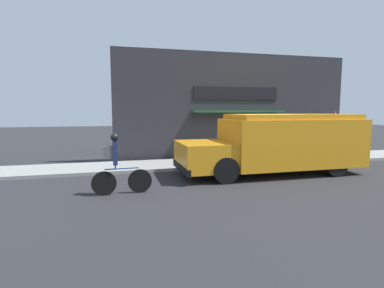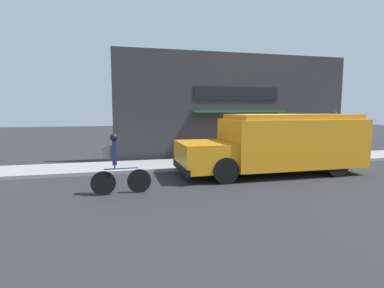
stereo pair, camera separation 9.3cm
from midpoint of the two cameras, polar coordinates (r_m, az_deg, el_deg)
name	(u,v)px [view 1 (the left image)]	position (r m, az deg, el deg)	size (l,w,h in m)	color
ground_plane	(260,167)	(13.15, 12.68, -4.28)	(70.00, 70.00, 0.00)	#2B2B2D
sidewalk	(249,161)	(14.14, 10.58, -3.21)	(28.00, 2.27, 0.13)	#999993
storefront	(237,106)	(15.32, 8.35, 7.15)	(12.17, 0.84, 5.22)	#2D2D33
school_bus	(279,143)	(11.87, 16.02, 0.24)	(6.97, 2.87, 2.26)	orange
cyclist	(118,165)	(8.85, -14.30, -3.93)	(1.72, 0.23, 1.77)	black
stop_sign_post	(334,127)	(15.83, 25.27, 3.02)	(0.45, 0.45, 2.24)	slate
trash_bin	(298,149)	(15.39, 19.36, -0.87)	(0.57, 0.57, 0.83)	slate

